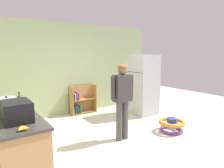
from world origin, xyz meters
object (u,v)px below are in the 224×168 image
Objects in this scene: bookshelf at (81,101)px; orange_cup at (0,107)px; red_cup at (7,102)px; kitchen_counter at (13,138)px; green_glass_bottle at (20,100)px; standing_person at (122,95)px; baby_walker at (172,125)px; teal_cup at (18,100)px; microwave at (17,111)px; blue_cup at (7,104)px; refrigerator at (144,85)px; crock_pot at (7,106)px; banana_bunch at (22,128)px.

orange_cup is at bearing -143.54° from bookshelf.
kitchen_counter is at bearing -91.29° from red_cup.
kitchen_counter is 8.77× the size of green_glass_bottle.
bookshelf is 8.95× the size of orange_cup.
standing_person reaches higher than green_glass_bottle.
teal_cup is at bearing 159.20° from baby_walker.
standing_person is 2.08m from microwave.
red_cup is at bearing -170.41° from teal_cup.
microwave reaches higher than red_cup.
red_cup is (-2.20, -1.43, 0.57)m from bookshelf.
red_cup is at bearing 64.79° from orange_cup.
blue_cup is (-2.21, -1.60, 0.57)m from bookshelf.
refrigerator reaches higher than blue_cup.
baby_walker is 6.36× the size of blue_cup.
microwave reaches higher than orange_cup.
microwave reaches higher than kitchen_counter.
refrigerator is at bearing -36.94° from bookshelf.
baby_walker is at bearing -9.02° from crock_pot.
blue_cup is (0.01, 0.90, -0.09)m from microwave.
microwave reaches higher than bookshelf.
microwave is 5.05× the size of red_cup.
orange_cup is (-3.40, 0.83, 0.79)m from baby_walker.
green_glass_bottle is at bearing 162.63° from standing_person.
refrigerator is 7.24× the size of green_glass_bottle.
standing_person is at bearing -24.23° from teal_cup.
banana_bunch is at bearing -127.56° from bookshelf.
green_glass_bottle is (0.26, 0.39, -0.03)m from crock_pot.
teal_cup is 1.00× the size of blue_cup.
blue_cup is (0.06, 0.43, -0.08)m from crock_pot.
standing_person is 16.92× the size of teal_cup.
kitchen_counter is at bearing 89.12° from microwave.
microwave is 0.42m from banana_bunch.
teal_cup is (0.22, 1.10, -0.09)m from microwave.
green_glass_bottle reaches higher than teal_cup.
refrigerator is 3.76m from blue_cup.
refrigerator is at bearing 4.48° from red_cup.
blue_cup is (-0.01, -0.17, 0.00)m from red_cup.
orange_cup is (-0.32, -0.08, -0.05)m from green_glass_bottle.
refrigerator reaches higher than crock_pot.
orange_cup is at bearing -115.21° from red_cup.
bookshelf is 2.51m from teal_cup.
crock_pot is (-0.07, -0.07, 0.57)m from kitchen_counter.
microwave reaches higher than teal_cup.
red_cup is (-2.04, 0.80, -0.02)m from standing_person.
banana_bunch is at bearing -91.97° from microwave.
banana_bunch is at bearing -99.58° from green_glass_bottle.
kitchen_counter is 1.05m from banana_bunch.
teal_cup is 0.29m from blue_cup.
bookshelf is (2.21, 1.96, -0.07)m from kitchen_counter.
crock_pot reaches higher than orange_cup.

